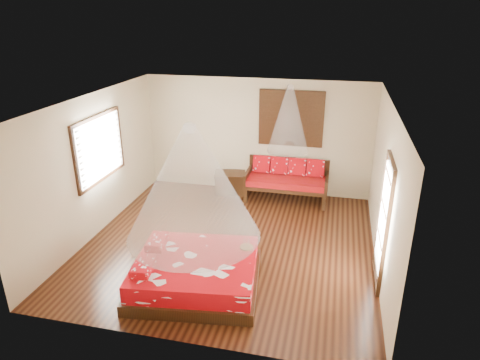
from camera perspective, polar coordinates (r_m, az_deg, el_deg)
room at (r=7.88m, az=-1.46°, el=0.40°), size 5.54×5.54×2.84m
bed at (r=7.23m, az=-6.02°, el=-12.17°), size 2.24×2.07×0.63m
daybed at (r=10.26m, az=6.27°, el=0.23°), size 1.95×0.86×0.98m
storage_chest at (r=10.65m, az=-1.35°, el=-0.32°), size 0.84×0.68×0.52m
shutter_panel at (r=10.16m, az=6.82°, el=8.14°), size 1.52×0.06×1.32m
window_left at (r=8.98m, az=-18.18°, el=4.04°), size 0.10×1.74×1.34m
glazed_door at (r=7.31m, az=18.53°, el=-5.48°), size 0.08×1.02×2.16m
wine_tray at (r=7.34m, az=0.87°, el=-8.72°), size 0.23×0.23×0.19m
mosquito_net_main at (r=6.47m, az=-6.42°, el=-0.37°), size 2.09×2.09×1.80m
mosquito_net_daybed at (r=9.68m, az=6.53°, el=8.09°), size 0.94×0.94×1.50m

